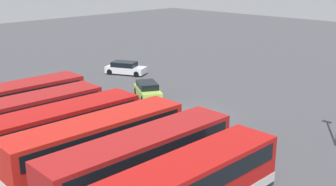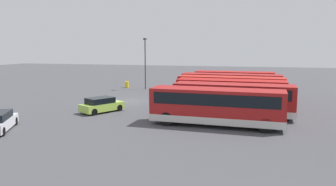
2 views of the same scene
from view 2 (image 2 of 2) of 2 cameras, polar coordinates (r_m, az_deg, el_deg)
The scene contains 10 objects.
ground_plane at distance 37.41m, azimuth -6.76°, elevation -1.45°, with size 140.00×140.00×0.00m, color #47474C.
bus_single_deck_near_end at distance 43.74m, azimuth 11.56°, elevation 1.98°, with size 2.87×10.36×2.95m.
bus_single_deck_second at distance 39.97m, azimuth 11.05°, elevation 1.42°, with size 2.98×11.94×2.95m.
bus_single_deck_third at distance 36.30m, azimuth 10.97°, elevation 0.76°, with size 3.12×11.68×2.95m.
bus_single_deck_fourth at distance 32.88m, azimuth 10.98°, elevation -0.01°, with size 3.02×10.80×2.95m.
bus_single_deck_fifth at distance 29.32m, azimuth 11.37°, elevation -1.00°, with size 3.02×10.63×2.95m.
bus_single_deck_sixth at distance 25.68m, azimuth 8.52°, elevation -2.22°, with size 3.03×10.51×2.95m.
car_small_green at distance 31.54m, azimuth -11.66°, elevation -2.07°, with size 4.42×3.56×1.43m.
lamp_post_tall at distance 47.50m, azimuth -4.05°, elevation 5.95°, with size 0.70×0.30×7.44m.
waste_bin_yellow at distance 49.81m, azimuth -7.28°, elevation 1.49°, with size 0.60×0.60×0.95m, color yellow.
Camera 2 is at (34.32, 13.53, 6.21)m, focal length 34.53 mm.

